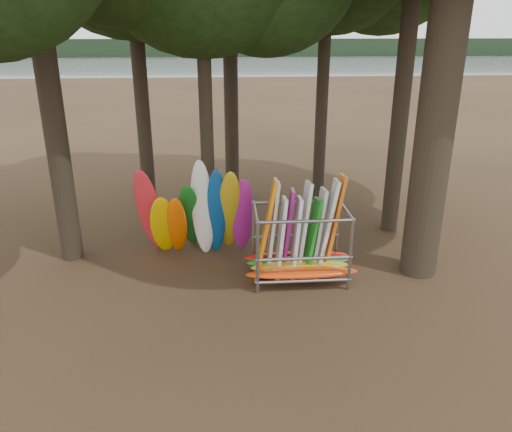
{
  "coord_description": "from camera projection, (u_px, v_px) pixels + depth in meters",
  "views": [
    {
      "loc": [
        -0.7,
        -11.92,
        6.51
      ],
      "look_at": [
        0.32,
        1.5,
        1.4
      ],
      "focal_mm": 35.0,
      "sensor_mm": 36.0,
      "label": 1
    }
  ],
  "objects": [
    {
      "name": "storage_rack",
      "position": [
        300.0,
        246.0,
        13.5
      ],
      "size": [
        3.01,
        1.56,
        2.88
      ],
      "color": "gray",
      "rests_on": "ground"
    },
    {
      "name": "far_shore",
      "position": [
        219.0,
        48.0,
        115.31
      ],
      "size": [
        160.0,
        4.0,
        4.0
      ],
      "primitive_type": "cube",
      "color": "black",
      "rests_on": "ground"
    },
    {
      "name": "kayak_row",
      "position": [
        196.0,
        216.0,
        14.56
      ],
      "size": [
        3.5,
        2.14,
        3.29
      ],
      "color": "red",
      "rests_on": "ground"
    },
    {
      "name": "ground",
      "position": [
        248.0,
        284.0,
        13.47
      ],
      "size": [
        120.0,
        120.0,
        0.0
      ],
      "primitive_type": "plane",
      "color": "#47331E",
      "rests_on": "ground"
    },
    {
      "name": "lake",
      "position": [
        222.0,
        77.0,
        69.41
      ],
      "size": [
        160.0,
        160.0,
        0.0
      ],
      "primitive_type": "plane",
      "color": "gray",
      "rests_on": "ground"
    }
  ]
}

